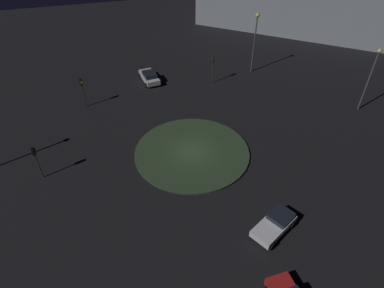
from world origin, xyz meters
TOP-DOWN VIEW (x-y plane):
  - ground_plane at (0.00, 0.00)m, footprint 116.81×116.81m
  - roundabout_island at (0.00, 0.00)m, footprint 12.14×12.14m
  - car_white at (-3.77, 11.36)m, footprint 4.41×3.53m
  - car_silver at (1.45, -16.78)m, footprint 2.55×4.60m
  - traffic_light_southeast at (10.42, -12.47)m, footprint 0.38×0.39m
  - traffic_light_southwest at (-7.03, -13.98)m, footprint 0.37×0.40m
  - traffic_light_east at (14.93, -0.46)m, footprint 0.36×0.31m
  - streetlamp_west at (-22.50, -2.34)m, footprint 0.50×0.50m
  - streetlamp_southwest at (-13.80, -15.73)m, footprint 0.58×0.58m
  - store_building at (-28.83, -30.62)m, footprint 34.30×31.57m

SIDE VIEW (x-z plane):
  - ground_plane at x=0.00m, z-range 0.00..0.00m
  - roundabout_island at x=0.00m, z-range 0.00..0.21m
  - car_white at x=-3.77m, z-range 0.05..1.41m
  - car_silver at x=1.45m, z-range 0.03..1.55m
  - traffic_light_east at x=14.93m, z-range 0.81..4.56m
  - traffic_light_southeast at x=10.42m, z-range 0.84..4.76m
  - traffic_light_southwest at x=-7.03m, z-range 0.85..4.86m
  - store_building at x=-28.83m, z-range 0.00..9.31m
  - streetlamp_west at x=-22.50m, z-range 1.13..9.07m
  - streetlamp_southwest at x=-13.80m, z-range 1.55..10.13m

